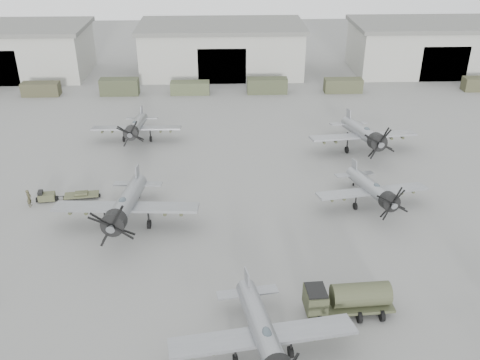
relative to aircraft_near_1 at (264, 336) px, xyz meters
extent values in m
plane|color=slate|center=(-2.40, 6.92, -2.33)|extent=(220.00, 220.00, 0.00)
cube|color=#9B9C92|center=(-40.40, 68.92, 1.67)|extent=(28.00, 14.00, 8.00)
cube|color=#60605B|center=(-40.40, 68.92, 6.02)|extent=(29.00, 14.80, 0.70)
cube|color=#9B9C92|center=(-2.40, 68.92, 1.67)|extent=(28.00, 14.00, 8.00)
cube|color=#60605B|center=(-2.40, 68.92, 6.02)|extent=(29.00, 14.80, 0.70)
cube|color=black|center=(-2.40, 62.12, 0.67)|extent=(8.12, 0.40, 6.00)
cube|color=#9B9C92|center=(35.60, 68.92, 1.67)|extent=(28.00, 14.00, 8.00)
cube|color=#60605B|center=(35.60, 68.92, 6.02)|extent=(29.00, 14.80, 0.70)
cube|color=black|center=(35.60, 62.12, 0.67)|extent=(8.12, 0.40, 6.00)
cube|color=#3A3926|center=(-31.39, 56.92, -1.25)|extent=(5.91, 2.20, 2.15)
cube|color=#363B27|center=(-18.89, 56.92, -1.02)|extent=(6.13, 2.20, 2.62)
cube|color=#424930|center=(-7.62, 56.92, -1.32)|extent=(6.23, 2.20, 2.01)
cube|color=#393E28|center=(4.84, 56.92, -1.11)|extent=(6.46, 2.20, 2.45)
cube|color=#3D402A|center=(17.24, 56.92, -1.22)|extent=(6.12, 2.20, 2.21)
cylinder|color=gray|center=(-0.15, 0.94, -0.09)|extent=(3.17, 10.88, 3.17)
cube|color=gray|center=(-0.05, 0.34, -0.35)|extent=(12.89, 4.18, 0.57)
cube|color=gray|center=(-0.88, 5.66, 0.07)|extent=(0.38, 1.69, 2.03)
ellipsoid|color=#3F4C54|center=(0.10, -0.67, 0.83)|extent=(0.79, 1.30, 0.57)
cylinder|color=black|center=(-1.93, -0.16, -1.97)|extent=(0.41, 0.85, 0.81)
cylinder|color=black|center=(1.89, 0.44, -1.97)|extent=(0.41, 0.85, 0.81)
cylinder|color=black|center=(-0.84, 5.36, -2.18)|extent=(0.17, 0.34, 0.33)
cylinder|color=gray|center=(-11.74, 18.13, 0.09)|extent=(2.31, 11.70, 3.43)
cylinder|color=black|center=(-12.03, 12.99, 0.91)|extent=(2.18, 1.85, 2.28)
cube|color=gray|center=(-11.78, 17.48, -0.19)|extent=(13.82, 3.21, 0.62)
cube|color=gray|center=(-11.44, 23.28, 0.26)|extent=(0.24, 1.83, 2.19)
ellipsoid|color=#3F4C54|center=(-11.84, 16.38, 1.08)|extent=(0.73, 1.35, 0.61)
cylinder|color=black|center=(-13.87, 17.38, -1.94)|extent=(0.36, 0.89, 0.88)
cylinder|color=black|center=(-9.71, 17.14, -1.94)|extent=(0.36, 0.89, 0.88)
cylinder|color=black|center=(-11.46, 22.95, -2.16)|extent=(0.15, 0.36, 0.35)
cylinder|color=gray|center=(12.41, 20.89, -0.32)|extent=(2.90, 9.77, 2.85)
cylinder|color=black|center=(13.10, 16.66, 0.36)|extent=(1.94, 1.70, 1.90)
cube|color=gray|center=(12.50, 20.35, -0.55)|extent=(11.57, 3.81, 0.51)
cube|color=gray|center=(11.73, 25.12, -0.17)|extent=(0.35, 1.52, 1.82)
ellipsoid|color=#3F4C54|center=(12.65, 19.45, 0.51)|extent=(0.72, 1.17, 0.51)
cylinder|color=black|center=(10.82, 19.90, -2.01)|extent=(0.37, 0.76, 0.73)
cylinder|color=black|center=(14.24, 20.45, -2.01)|extent=(0.37, 0.76, 0.73)
cylinder|color=black|center=(11.77, 24.85, -2.19)|extent=(0.15, 0.31, 0.29)
cylinder|color=gray|center=(-13.60, 38.68, -0.31)|extent=(1.53, 9.72, 2.86)
cylinder|color=black|center=(-13.67, 34.38, 0.37)|extent=(1.76, 1.48, 1.90)
cube|color=gray|center=(-13.61, 38.13, -0.54)|extent=(11.47, 2.21, 0.51)
cube|color=gray|center=(-13.53, 42.98, -0.17)|extent=(0.14, 1.52, 1.83)
ellipsoid|color=#3F4C54|center=(-13.62, 37.21, 0.52)|extent=(0.57, 1.11, 0.51)
cylinder|color=black|center=(-15.35, 37.97, -2.01)|extent=(0.27, 0.74, 0.73)
cylinder|color=black|center=(-11.87, 37.92, -2.01)|extent=(0.27, 0.74, 0.73)
cylinder|color=black|center=(-13.53, 42.70, -2.19)|extent=(0.11, 0.29, 0.29)
cylinder|color=gray|center=(14.76, 34.55, 0.00)|extent=(2.87, 11.30, 3.30)
cylinder|color=black|center=(15.33, 29.62, 0.78)|extent=(2.18, 1.89, 2.19)
cube|color=gray|center=(14.83, 33.92, -0.27)|extent=(13.37, 3.84, 0.59)
cube|color=gray|center=(14.19, 39.48, 0.16)|extent=(0.33, 1.76, 2.11)
ellipsoid|color=#3F4C54|center=(14.96, 32.87, 0.95)|extent=(0.78, 1.33, 0.59)
cylinder|color=black|center=(12.87, 33.48, -1.96)|extent=(0.39, 0.87, 0.84)
cylinder|color=black|center=(16.85, 33.94, -1.96)|extent=(0.39, 0.87, 0.84)
cylinder|color=black|center=(14.22, 39.16, -2.17)|extent=(0.16, 0.35, 0.34)
cube|color=#3B3E29|center=(6.76, 4.65, -1.61)|extent=(6.81, 2.61, 0.24)
cube|color=#3B3E29|center=(4.19, 4.49, -0.85)|extent=(1.66, 2.29, 1.62)
cylinder|color=#3B3E29|center=(7.61, 4.70, -0.66)|extent=(4.50, 2.09, 1.81)
cube|color=black|center=(4.19, 4.49, 0.01)|extent=(1.55, 2.00, 0.14)
cylinder|color=black|center=(4.35, 3.40, -1.90)|extent=(0.34, 0.88, 0.86)
cylinder|color=black|center=(8.97, 5.89, -1.90)|extent=(0.34, 0.88, 0.86)
cube|color=#44462E|center=(-20.95, 22.68, -1.82)|extent=(1.78, 1.22, 0.74)
cube|color=black|center=(-21.50, 22.61, -1.36)|extent=(0.56, 0.88, 0.46)
cylinder|color=black|center=(-20.95, 22.68, -2.10)|extent=(1.17, 0.65, 0.52)
cylinder|color=black|center=(-19.76, 22.83, -1.91)|extent=(1.11, 0.21, 0.07)
cube|color=#44462E|center=(-17.46, 23.11, -1.91)|extent=(3.65, 1.72, 0.17)
cylinder|color=black|center=(-17.46, 23.11, -2.14)|extent=(1.43, 0.58, 0.41)
cylinder|color=#44462E|center=(-17.46, 23.11, -1.73)|extent=(1.32, 0.45, 0.30)
imported|color=#413F2B|center=(-22.36, 21.62, -1.38)|extent=(0.49, 0.71, 1.90)
camera|label=1|loc=(-2.57, -26.38, 25.62)|focal=40.00mm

